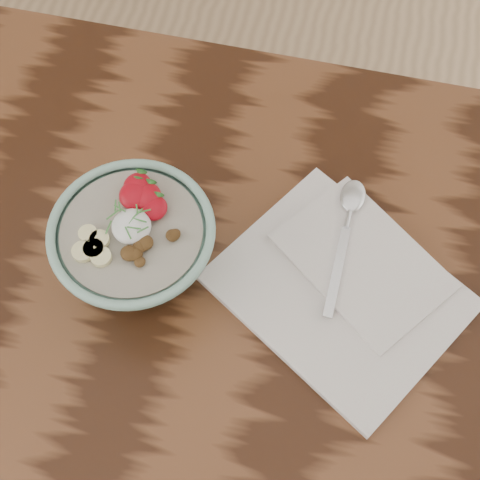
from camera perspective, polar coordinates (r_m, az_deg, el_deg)
The scene contains 4 objects.
table at distance 91.21cm, azimuth -7.87°, elevation -8.73°, with size 160.00×90.00×75.00cm.
breakfast_bowl at distance 79.25cm, azimuth -8.87°, elevation -0.47°, with size 19.05×19.05×12.39cm.
napkin at distance 83.48cm, azimuth 8.89°, elevation -3.78°, with size 35.38×33.68×1.71cm.
spoon at distance 86.35cm, azimuth 9.30°, elevation 2.20°, with size 3.43×19.59×1.02cm.
Camera 1 is at (18.23, -24.47, 151.65)cm, focal length 50.00 mm.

